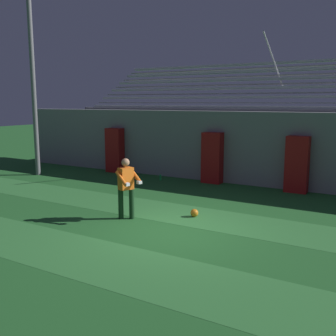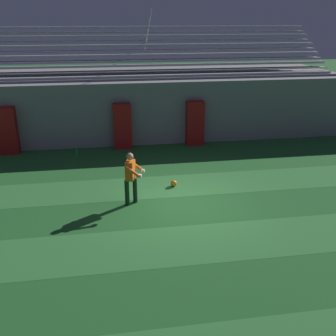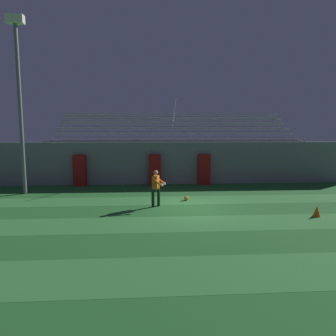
{
  "view_description": "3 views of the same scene",
  "coord_description": "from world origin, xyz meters",
  "px_view_note": "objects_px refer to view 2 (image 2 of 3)",
  "views": [
    {
      "loc": [
        4.59,
        -8.06,
        3.17
      ],
      "look_at": [
        -0.93,
        1.35,
        1.32
      ],
      "focal_mm": 42.0,
      "sensor_mm": 36.0,
      "label": 1
    },
    {
      "loc": [
        -2.26,
        -10.81,
        5.5
      ],
      "look_at": [
        -0.36,
        1.19,
        0.78
      ],
      "focal_mm": 42.0,
      "sensor_mm": 36.0,
      "label": 2
    },
    {
      "loc": [
        -1.89,
        -12.22,
        3.22
      ],
      "look_at": [
        -1.06,
        1.02,
        1.69
      ],
      "focal_mm": 30.0,
      "sensor_mm": 36.0,
      "label": 3
    }
  ],
  "objects_px": {
    "padding_pillar_gate_right": "(195,123)",
    "soccer_ball": "(174,183)",
    "padding_pillar_far_left": "(8,131)",
    "goalkeeper": "(131,175)",
    "padding_pillar_gate_left": "(123,126)",
    "water_bottle": "(76,152)"
  },
  "relations": [
    {
      "from": "padding_pillar_gate_left",
      "to": "goalkeeper",
      "type": "bearing_deg",
      "value": -90.25
    },
    {
      "from": "goalkeeper",
      "to": "water_bottle",
      "type": "distance_m",
      "value": 5.45
    },
    {
      "from": "padding_pillar_gate_right",
      "to": "soccer_ball",
      "type": "height_order",
      "value": "padding_pillar_gate_right"
    },
    {
      "from": "padding_pillar_far_left",
      "to": "goalkeeper",
      "type": "distance_m",
      "value": 7.38
    },
    {
      "from": "padding_pillar_gate_right",
      "to": "soccer_ball",
      "type": "xyz_separation_m",
      "value": [
        -1.74,
        -4.52,
        -0.88
      ]
    },
    {
      "from": "padding_pillar_gate_left",
      "to": "water_bottle",
      "type": "bearing_deg",
      "value": -163.02
    },
    {
      "from": "padding_pillar_gate_left",
      "to": "padding_pillar_gate_right",
      "type": "xyz_separation_m",
      "value": [
        3.24,
        0.0,
        0.0
      ]
    },
    {
      "from": "padding_pillar_gate_right",
      "to": "goalkeeper",
      "type": "xyz_separation_m",
      "value": [
        -3.26,
        -5.62,
        -0.04
      ]
    },
    {
      "from": "goalkeeper",
      "to": "water_bottle",
      "type": "xyz_separation_m",
      "value": [
        -1.99,
        5.01,
        -0.83
      ]
    },
    {
      "from": "padding_pillar_far_left",
      "to": "soccer_ball",
      "type": "relative_size",
      "value": 9.04
    },
    {
      "from": "goalkeeper",
      "to": "padding_pillar_gate_left",
      "type": "bearing_deg",
      "value": 89.75
    },
    {
      "from": "padding_pillar_gate_right",
      "to": "padding_pillar_far_left",
      "type": "relative_size",
      "value": 1.0
    },
    {
      "from": "goalkeeper",
      "to": "water_bottle",
      "type": "bearing_deg",
      "value": 111.67
    },
    {
      "from": "padding_pillar_far_left",
      "to": "goalkeeper",
      "type": "height_order",
      "value": "padding_pillar_far_left"
    },
    {
      "from": "water_bottle",
      "to": "padding_pillar_far_left",
      "type": "bearing_deg",
      "value": 167.6
    },
    {
      "from": "padding_pillar_gate_left",
      "to": "water_bottle",
      "type": "height_order",
      "value": "padding_pillar_gate_left"
    },
    {
      "from": "padding_pillar_far_left",
      "to": "soccer_ball",
      "type": "distance_m",
      "value": 7.81
    },
    {
      "from": "water_bottle",
      "to": "goalkeeper",
      "type": "bearing_deg",
      "value": -68.33
    },
    {
      "from": "padding_pillar_gate_left",
      "to": "water_bottle",
      "type": "xyz_separation_m",
      "value": [
        -2.01,
        -0.61,
        -0.87
      ]
    },
    {
      "from": "padding_pillar_gate_left",
      "to": "padding_pillar_gate_right",
      "type": "distance_m",
      "value": 3.24
    },
    {
      "from": "padding_pillar_gate_right",
      "to": "water_bottle",
      "type": "distance_m",
      "value": 5.36
    },
    {
      "from": "padding_pillar_gate_right",
      "to": "goalkeeper",
      "type": "distance_m",
      "value": 6.5
    }
  ]
}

